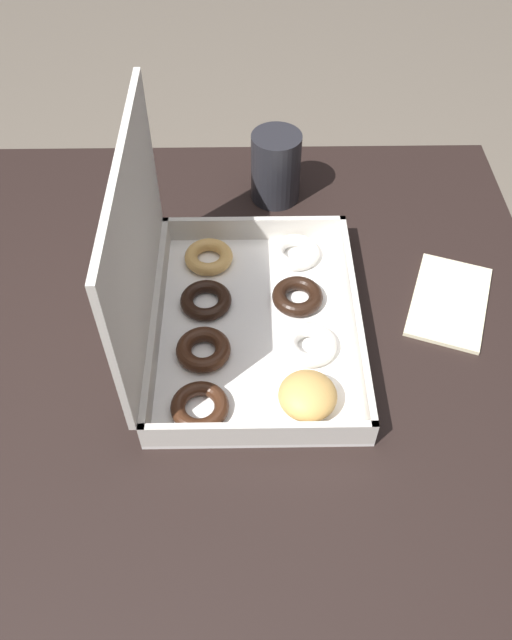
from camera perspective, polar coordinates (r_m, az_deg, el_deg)
ground_plane at (r=1.47m, az=-1.11°, el=-21.98°), size 8.00×8.00×0.00m
dining_table at (r=0.88m, az=-1.74°, el=-8.77°), size 0.91×0.84×0.78m
donut_box at (r=0.76m, az=-2.58°, el=1.32°), size 0.34×0.27×0.27m
coffee_mug at (r=0.96m, az=1.83°, el=13.86°), size 0.07×0.07×0.11m
paper_napkin at (r=0.87m, az=17.26°, el=1.67°), size 0.18×0.14×0.01m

